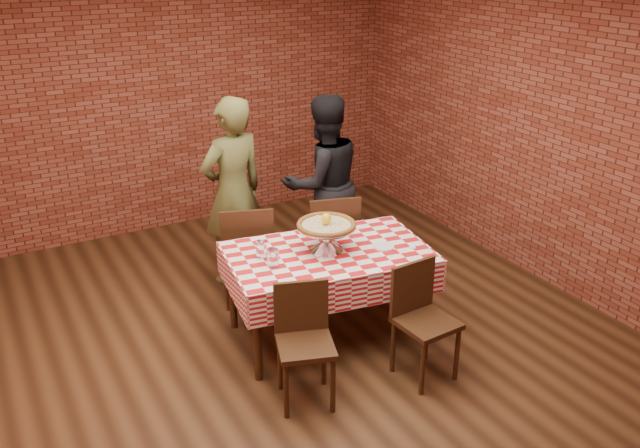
{
  "coord_description": "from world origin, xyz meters",
  "views": [
    {
      "loc": [
        -1.86,
        -3.91,
        3.02
      ],
      "look_at": [
        0.48,
        0.28,
        0.94
      ],
      "focal_mm": 37.7,
      "sensor_mm": 36.0,
      "label": 1
    }
  ],
  "objects_px": {
    "table": "(328,294)",
    "water_glass_left": "(273,258)",
    "pizza": "(326,225)",
    "condiment_caddy": "(318,226)",
    "chair_far_left": "(247,251)",
    "diner_black": "(323,183)",
    "chair_near_left": "(305,348)",
    "water_glass_right": "(261,249)",
    "chair_near_right": "(426,325)",
    "diner_olive": "(233,192)",
    "chair_far_right": "(329,239)",
    "pizza_stand": "(326,238)"
  },
  "relations": [
    {
      "from": "condiment_caddy",
      "to": "diner_black",
      "type": "xyz_separation_m",
      "value": [
        0.52,
        0.83,
        0.02
      ]
    },
    {
      "from": "table",
      "to": "pizza_stand",
      "type": "xyz_separation_m",
      "value": [
        -0.01,
        0.02,
        0.49
      ]
    },
    {
      "from": "diner_olive",
      "to": "chair_far_left",
      "type": "bearing_deg",
      "value": 71.4
    },
    {
      "from": "table",
      "to": "diner_olive",
      "type": "distance_m",
      "value": 1.39
    },
    {
      "from": "chair_far_left",
      "to": "chair_far_right",
      "type": "height_order",
      "value": "chair_far_right"
    },
    {
      "from": "pizza_stand",
      "to": "diner_olive",
      "type": "bearing_deg",
      "value": 101.68
    },
    {
      "from": "table",
      "to": "chair_far_left",
      "type": "bearing_deg",
      "value": 109.8
    },
    {
      "from": "water_glass_right",
      "to": "condiment_caddy",
      "type": "height_order",
      "value": "condiment_caddy"
    },
    {
      "from": "chair_near_left",
      "to": "diner_olive",
      "type": "bearing_deg",
      "value": 99.92
    },
    {
      "from": "chair_far_right",
      "to": "water_glass_right",
      "type": "bearing_deg",
      "value": 48.12
    },
    {
      "from": "chair_near_right",
      "to": "condiment_caddy",
      "type": "bearing_deg",
      "value": 98.81
    },
    {
      "from": "pizza",
      "to": "chair_near_right",
      "type": "distance_m",
      "value": 1.06
    },
    {
      "from": "water_glass_right",
      "to": "chair_near_right",
      "type": "height_order",
      "value": "water_glass_right"
    },
    {
      "from": "water_glass_right",
      "to": "chair_near_left",
      "type": "height_order",
      "value": "water_glass_right"
    },
    {
      "from": "chair_far_right",
      "to": "condiment_caddy",
      "type": "bearing_deg",
      "value": 66.2
    },
    {
      "from": "chair_near_right",
      "to": "diner_olive",
      "type": "bearing_deg",
      "value": 102.27
    },
    {
      "from": "diner_black",
      "to": "water_glass_right",
      "type": "bearing_deg",
      "value": 43.73
    },
    {
      "from": "chair_near_left",
      "to": "chair_near_right",
      "type": "bearing_deg",
      "value": 7.82
    },
    {
      "from": "table",
      "to": "water_glass_right",
      "type": "distance_m",
      "value": 0.69
    },
    {
      "from": "pizza_stand",
      "to": "chair_near_right",
      "type": "xyz_separation_m",
      "value": [
        0.35,
        -0.84,
        -0.43
      ]
    },
    {
      "from": "condiment_caddy",
      "to": "diner_olive",
      "type": "distance_m",
      "value": 1.01
    },
    {
      "from": "water_glass_left",
      "to": "diner_olive",
      "type": "xyz_separation_m",
      "value": [
        0.22,
        1.29,
        0.05
      ]
    },
    {
      "from": "water_glass_left",
      "to": "diner_black",
      "type": "xyz_separation_m",
      "value": [
        1.09,
        1.17,
        0.02
      ]
    },
    {
      "from": "water_glass_right",
      "to": "diner_black",
      "type": "relative_size",
      "value": 0.08
    },
    {
      "from": "water_glass_left",
      "to": "chair_near_left",
      "type": "xyz_separation_m",
      "value": [
        -0.07,
        -0.64,
        -0.4
      ]
    },
    {
      "from": "chair_far_left",
      "to": "chair_near_right",
      "type": "bearing_deg",
      "value": 130.46
    },
    {
      "from": "chair_far_right",
      "to": "diner_black",
      "type": "relative_size",
      "value": 0.55
    },
    {
      "from": "diner_black",
      "to": "pizza_stand",
      "type": "bearing_deg",
      "value": 63.2
    },
    {
      "from": "water_glass_right",
      "to": "diner_black",
      "type": "distance_m",
      "value": 1.49
    },
    {
      "from": "chair_near_left",
      "to": "water_glass_left",
      "type": "bearing_deg",
      "value": 102.22
    },
    {
      "from": "condiment_caddy",
      "to": "water_glass_right",
      "type": "bearing_deg",
      "value": -150.72
    },
    {
      "from": "table",
      "to": "chair_near_left",
      "type": "height_order",
      "value": "chair_near_left"
    },
    {
      "from": "chair_near_right",
      "to": "chair_far_right",
      "type": "relative_size",
      "value": 0.93
    },
    {
      "from": "pizza_stand",
      "to": "chair_near_left",
      "type": "bearing_deg",
      "value": -128.97
    },
    {
      "from": "condiment_caddy",
      "to": "chair_far_left",
      "type": "relative_size",
      "value": 0.15
    },
    {
      "from": "pizza",
      "to": "diner_black",
      "type": "bearing_deg",
      "value": 61.71
    },
    {
      "from": "pizza",
      "to": "chair_near_left",
      "type": "height_order",
      "value": "pizza"
    },
    {
      "from": "table",
      "to": "water_glass_left",
      "type": "bearing_deg",
      "value": -177.84
    },
    {
      "from": "diner_olive",
      "to": "diner_black",
      "type": "relative_size",
      "value": 1.03
    },
    {
      "from": "pizza",
      "to": "chair_near_right",
      "type": "height_order",
      "value": "pizza"
    },
    {
      "from": "pizza_stand",
      "to": "water_glass_right",
      "type": "bearing_deg",
      "value": 164.89
    },
    {
      "from": "condiment_caddy",
      "to": "chair_far_left",
      "type": "height_order",
      "value": "chair_far_left"
    },
    {
      "from": "water_glass_left",
      "to": "condiment_caddy",
      "type": "height_order",
      "value": "condiment_caddy"
    },
    {
      "from": "chair_far_left",
      "to": "diner_black",
      "type": "bearing_deg",
      "value": -144.39
    },
    {
      "from": "diner_black",
      "to": "pizza",
      "type": "bearing_deg",
      "value": 63.2
    },
    {
      "from": "chair_far_right",
      "to": "table",
      "type": "bearing_deg",
      "value": 75.42
    },
    {
      "from": "pizza",
      "to": "condiment_caddy",
      "type": "distance_m",
      "value": 0.34
    },
    {
      "from": "diner_olive",
      "to": "chair_near_right",
      "type": "bearing_deg",
      "value": 95.47
    },
    {
      "from": "pizza_stand",
      "to": "pizza",
      "type": "bearing_deg",
      "value": 0.0
    },
    {
      "from": "pizza",
      "to": "chair_far_left",
      "type": "relative_size",
      "value": 0.49
    }
  ]
}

